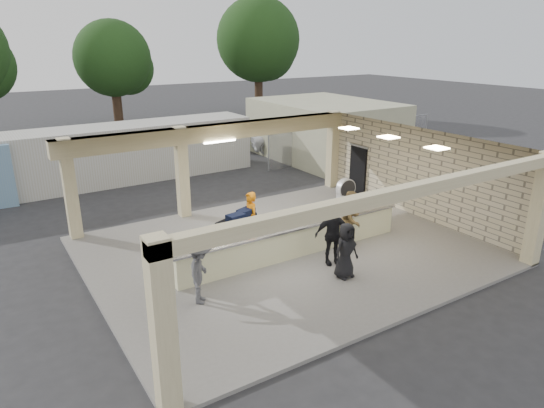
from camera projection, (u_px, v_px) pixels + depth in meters
ground at (285, 252)px, 15.79m from camera, size 120.00×120.00×0.00m
pavilion at (280, 206)px, 15.99m from camera, size 12.01×10.00×3.55m
baggage_counter at (294, 241)px, 15.20m from camera, size 8.20×0.58×0.98m
luggage_cart at (239, 232)px, 15.17m from camera, size 2.69×2.12×1.38m
drum_fan at (346, 189)px, 20.40m from camera, size 0.85×0.47×0.94m
baggage_handler at (250, 220)px, 15.66m from camera, size 0.44×0.71×1.87m
passenger_a at (351, 220)px, 15.61m from camera, size 1.02×0.75×1.92m
passenger_b at (332, 235)px, 14.48m from camera, size 1.17×0.72×1.87m
passenger_c at (200, 272)px, 12.34m from camera, size 0.93×1.14×1.72m
passenger_d at (346, 250)px, 13.69m from camera, size 0.82×0.39×1.63m
car_white_a at (294, 138)px, 29.85m from camera, size 5.83×4.26×1.51m
car_white_b at (341, 133)px, 32.07m from camera, size 4.47×3.06×1.32m
car_dark at (241, 135)px, 30.80m from camera, size 4.99×3.00×1.57m
container_white at (127, 152)px, 23.57m from camera, size 12.45×2.66×2.69m
fence at (356, 139)px, 28.21m from camera, size 12.06×0.06×2.03m
tree_mid at (117, 61)px, 36.24m from camera, size 6.00×5.60×8.00m
tree_right at (260, 43)px, 41.13m from camera, size 7.20×7.00×10.00m
adjacent_building at (325, 129)px, 28.07m from camera, size 6.00×8.00×3.20m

